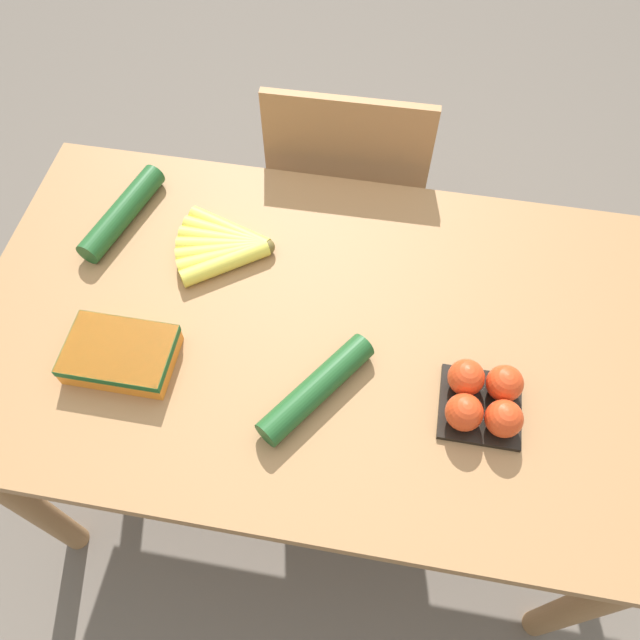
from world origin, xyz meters
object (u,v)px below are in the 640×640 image
Objects in this scene: tomato_pack at (484,399)px; carrot_bag at (120,353)px; banana_bunch at (225,246)px; cucumber_far at (316,388)px; cucumber_near at (122,213)px; chair at (349,201)px.

tomato_pack is 0.74× the size of carrot_bag.
banana_bunch is 1.04× the size of carrot_bag.
tomato_pack is 0.29m from cucumber_far.
cucumber_near is (-0.77, 0.31, -0.01)m from tomato_pack.
banana_bunch is at bearing 129.98° from cucumber_far.
tomato_pack reaches higher than cucumber_far.
chair reaches higher than tomato_pack.
chair is 0.79m from cucumber_far.
tomato_pack reaches higher than carrot_bag.
chair is 0.85m from carrot_bag.
cucumber_near is at bearing 169.29° from banana_bunch.
chair reaches higher than carrot_bag.
chair is 0.84m from tomato_pack.
cucumber_near is (-0.44, -0.39, 0.30)m from chair.
cucumber_near is (-0.24, 0.04, 0.01)m from banana_bunch.
carrot_bag is 0.37m from cucumber_far.
chair is at bearing 115.26° from tomato_pack.
carrot_bag is at bearing -178.39° from tomato_pack.
cucumber_near reaches higher than banana_bunch.
chair is 4.59× the size of banana_bunch.
tomato_pack is (0.54, -0.27, 0.02)m from banana_bunch.
cucumber_far is (-0.29, -0.02, -0.01)m from tomato_pack.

